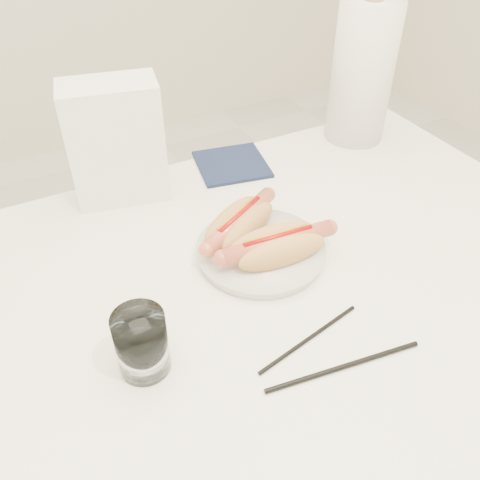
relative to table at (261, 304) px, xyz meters
name	(u,v)px	position (x,y,z in m)	size (l,w,h in m)	color
table	(261,304)	(0.00, 0.00, 0.00)	(1.20, 0.80, 0.75)	white
plate	(261,252)	(0.03, 0.05, 0.07)	(0.21, 0.21, 0.02)	white
hotdog_left	(240,224)	(0.01, 0.10, 0.10)	(0.18, 0.13, 0.05)	tan
hotdog_right	(277,246)	(0.04, 0.02, 0.10)	(0.19, 0.09, 0.05)	tan
water_glass	(142,343)	(-0.22, -0.07, 0.11)	(0.07, 0.07, 0.10)	silver
chopstick_near	(309,338)	(0.00, -0.14, 0.06)	(0.01, 0.01, 0.19)	black
chopstick_far	(344,367)	(0.01, -0.20, 0.06)	(0.01, 0.01, 0.23)	black
napkin_box	(116,142)	(-0.12, 0.34, 0.17)	(0.17, 0.10, 0.23)	white
navy_napkin	(232,164)	(0.12, 0.33, 0.06)	(0.14, 0.14, 0.01)	#121C3A
paper_towel_roll	(362,74)	(0.43, 0.32, 0.21)	(0.13, 0.13, 0.30)	white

